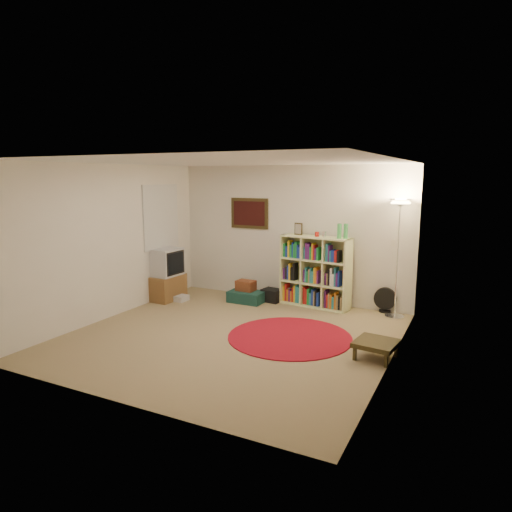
{
  "coord_description": "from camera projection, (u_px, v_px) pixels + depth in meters",
  "views": [
    {
      "loc": [
        3.15,
        -5.53,
        2.3
      ],
      "look_at": [
        0.1,
        0.6,
        1.1
      ],
      "focal_mm": 32.0,
      "sensor_mm": 36.0,
      "label": 1
    }
  ],
  "objects": [
    {
      "name": "duffel_bag",
      "position": [
        272.0,
        295.0,
        8.47
      ],
      "size": [
        0.38,
        0.33,
        0.24
      ],
      "rotation": [
        0.0,
        0.0,
        -0.14
      ],
      "color": "black",
      "rests_on": "ground"
    },
    {
      "name": "bookshelf",
      "position": [
        314.0,
        273.0,
        8.1
      ],
      "size": [
        1.3,
        0.52,
        1.51
      ],
      "rotation": [
        0.0,
        0.0,
        -0.13
      ],
      "color": "#F6FFAA",
      "rests_on": "ground"
    },
    {
      "name": "dvd_box",
      "position": [
        179.0,
        298.0,
        8.54
      ],
      "size": [
        0.32,
        0.27,
        0.1
      ],
      "rotation": [
        0.0,
        0.0,
        -0.03
      ],
      "color": "silver",
      "rests_on": "ground"
    },
    {
      "name": "floor_fan",
      "position": [
        385.0,
        300.0,
        7.78
      ],
      "size": [
        0.38,
        0.21,
        0.43
      ],
      "rotation": [
        0.0,
        0.0,
        0.07
      ],
      "color": "black",
      "rests_on": "ground"
    },
    {
      "name": "red_rug",
      "position": [
        290.0,
        337.0,
        6.6
      ],
      "size": [
        1.8,
        1.8,
        0.02
      ],
      "color": "maroon",
      "rests_on": "ground"
    },
    {
      "name": "paper_towel",
      "position": [
        288.0,
        294.0,
        8.48
      ],
      "size": [
        0.17,
        0.17,
        0.27
      ],
      "rotation": [
        0.0,
        0.0,
        0.34
      ],
      "color": "silver",
      "rests_on": "ground"
    },
    {
      "name": "tv_stand",
      "position": [
        166.0,
        275.0,
        8.56
      ],
      "size": [
        0.5,
        0.69,
        0.98
      ],
      "rotation": [
        0.0,
        0.0,
        -0.04
      ],
      "color": "brown",
      "rests_on": "ground"
    },
    {
      "name": "side_table",
      "position": [
        376.0,
        344.0,
        5.8
      ],
      "size": [
        0.56,
        0.56,
        0.23
      ],
      "rotation": [
        0.0,
        0.0,
        -0.13
      ],
      "color": "#2D240F",
      "rests_on": "ground"
    },
    {
      "name": "wicker_basket",
      "position": [
        246.0,
        286.0,
        8.45
      ],
      "size": [
        0.35,
        0.26,
        0.19
      ],
      "rotation": [
        0.0,
        0.0,
        -0.05
      ],
      "color": "#5B2916",
      "rests_on": "suitcase"
    },
    {
      "name": "floor_lamp",
      "position": [
        400.0,
        220.0,
        7.24
      ],
      "size": [
        0.44,
        0.44,
        1.95
      ],
      "rotation": [
        0.0,
        0.0,
        0.19
      ],
      "color": "white",
      "rests_on": "ground"
    },
    {
      "name": "suitcase",
      "position": [
        247.0,
        297.0,
        8.43
      ],
      "size": [
        0.64,
        0.42,
        0.21
      ],
      "rotation": [
        0.0,
        0.0,
        -0.01
      ],
      "color": "#143933",
      "rests_on": "ground"
    },
    {
      "name": "room",
      "position": [
        229.0,
        250.0,
        6.51
      ],
      "size": [
        4.54,
        4.54,
        2.54
      ],
      "color": "#8E7953",
      "rests_on": "ground"
    }
  ]
}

